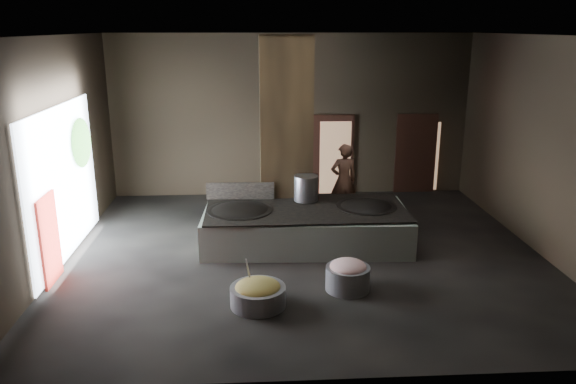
{
  "coord_description": "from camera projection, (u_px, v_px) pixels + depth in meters",
  "views": [
    {
      "loc": [
        -1.03,
        -11.12,
        4.67
      ],
      "look_at": [
        -0.33,
        0.4,
        1.25
      ],
      "focal_mm": 35.0,
      "sensor_mm": 36.0,
      "label": 1
    }
  ],
  "objects": [
    {
      "name": "left_opening",
      "position": [
        64.0,
        182.0,
        11.48
      ],
      "size": [
        0.04,
        4.2,
        3.1
      ],
      "primitive_type": "cube",
      "color": "white",
      "rests_on": "ground"
    },
    {
      "name": "pillar",
      "position": [
        286.0,
        133.0,
        13.19
      ],
      "size": [
        1.2,
        1.2,
        4.5
      ],
      "primitive_type": "cube",
      "color": "black",
      "rests_on": "ground"
    },
    {
      "name": "tree_silhouette",
      "position": [
        81.0,
        143.0,
        12.37
      ],
      "size": [
        0.28,
        1.1,
        1.1
      ],
      "primitive_type": "ellipsoid",
      "color": "#194714",
      "rests_on": "left_opening"
    },
    {
      "name": "doorway_near_glow",
      "position": [
        335.0,
        158.0,
        16.04
      ],
      "size": [
        0.89,
        0.04,
        2.11
      ],
      "primitive_type": "cube",
      "color": "#8C6647",
      "rests_on": "ground"
    },
    {
      "name": "wok_right",
      "position": [
        366.0,
        210.0,
        12.47
      ],
      "size": [
        1.31,
        1.31,
        0.37
      ],
      "primitive_type": "ellipsoid",
      "color": "black",
      "rests_on": "hearth_platform"
    },
    {
      "name": "front_wall",
      "position": [
        338.0,
        227.0,
        7.03
      ],
      "size": [
        10.0,
        0.1,
        4.5
      ],
      "primitive_type": "cube",
      "color": "black",
      "rests_on": "ground"
    },
    {
      "name": "ceiling",
      "position": [
        307.0,
        33.0,
        10.74
      ],
      "size": [
        10.0,
        9.0,
        0.1
      ],
      "primitive_type": "cube",
      "color": "black",
      "rests_on": "back_wall"
    },
    {
      "name": "platform_cap",
      "position": [
        306.0,
        209.0,
        12.32
      ],
      "size": [
        4.37,
        2.1,
        0.03
      ],
      "primitive_type": "cube",
      "color": "black",
      "rests_on": "hearth_platform"
    },
    {
      "name": "splash_guard",
      "position": [
        240.0,
        191.0,
        12.9
      ],
      "size": [
        1.55,
        0.13,
        0.39
      ],
      "primitive_type": "cube",
      "rotation": [
        0.0,
        0.0,
        -0.04
      ],
      "color": "black",
      "rests_on": "hearth_platform"
    },
    {
      "name": "floor",
      "position": [
        305.0,
        255.0,
        12.04
      ],
      "size": [
        10.0,
        9.0,
        0.1
      ],
      "primitive_type": "cube",
      "color": "black",
      "rests_on": "ground"
    },
    {
      "name": "right_wall",
      "position": [
        547.0,
        147.0,
        11.68
      ],
      "size": [
        0.1,
        9.0,
        4.5
      ],
      "primitive_type": "cube",
      "color": "black",
      "rests_on": "ground"
    },
    {
      "name": "wok_left",
      "position": [
        240.0,
        214.0,
        12.21
      ],
      "size": [
        1.41,
        1.41,
        0.39
      ],
      "primitive_type": "ellipsoid",
      "color": "black",
      "rests_on": "hearth_platform"
    },
    {
      "name": "wok_left_rim",
      "position": [
        240.0,
        211.0,
        12.19
      ],
      "size": [
        1.44,
        1.44,
        0.05
      ],
      "primitive_type": "cylinder",
      "color": "black",
      "rests_on": "hearth_platform"
    },
    {
      "name": "ladle",
      "position": [
        249.0,
        273.0,
        9.74
      ],
      "size": [
        0.12,
        0.38,
        0.69
      ],
      "primitive_type": "cylinder",
      "rotation": [
        0.49,
        0.0,
        -0.24
      ],
      "color": "gray",
      "rests_on": "veg_basin"
    },
    {
      "name": "meat_fill",
      "position": [
        348.0,
        267.0,
        10.24
      ],
      "size": [
        0.68,
        0.68,
        0.26
      ],
      "primitive_type": "ellipsoid",
      "color": "#D58084",
      "rests_on": "meat_basin"
    },
    {
      "name": "doorway_far_glow",
      "position": [
        424.0,
        157.0,
        16.21
      ],
      "size": [
        0.84,
        0.04,
        1.99
      ],
      "primitive_type": "cube",
      "color": "#8C6647",
      "rests_on": "ground"
    },
    {
      "name": "back_wall",
      "position": [
        291.0,
        116.0,
        15.74
      ],
      "size": [
        10.0,
        0.1,
        4.5
      ],
      "primitive_type": "cube",
      "color": "black",
      "rests_on": "ground"
    },
    {
      "name": "pavilion_sliver",
      "position": [
        50.0,
        240.0,
        10.45
      ],
      "size": [
        0.05,
        0.9,
        1.7
      ],
      "primitive_type": "cube",
      "color": "maroon",
      "rests_on": "ground"
    },
    {
      "name": "left_wall",
      "position": [
        52.0,
        153.0,
        11.1
      ],
      "size": [
        0.1,
        9.0,
        4.5
      ],
      "primitive_type": "cube",
      "color": "black",
      "rests_on": "ground"
    },
    {
      "name": "doorway_near",
      "position": [
        333.0,
        156.0,
        16.04
      ],
      "size": [
        1.18,
        0.08,
        2.38
      ],
      "primitive_type": "cube",
      "color": "black",
      "rests_on": "ground"
    },
    {
      "name": "veg_basin",
      "position": [
        258.0,
        296.0,
        9.71
      ],
      "size": [
        1.14,
        1.14,
        0.36
      ],
      "primitive_type": "cylinder",
      "rotation": [
        0.0,
        0.0,
        0.2
      ],
      "color": "gray",
      "rests_on": "ground"
    },
    {
      "name": "veg_fill",
      "position": [
        258.0,
        287.0,
        9.66
      ],
      "size": [
        0.79,
        0.79,
        0.24
      ],
      "primitive_type": "ellipsoid",
      "color": "olive",
      "rests_on": "veg_basin"
    },
    {
      "name": "hearth_platform",
      "position": [
        306.0,
        227.0,
        12.44
      ],
      "size": [
        4.55,
        2.33,
        0.78
      ],
      "primitive_type": "cube",
      "rotation": [
        0.0,
        0.0,
        -0.04
      ],
      "color": "silver",
      "rests_on": "ground"
    },
    {
      "name": "stock_pot",
      "position": [
        306.0,
        188.0,
        12.76
      ],
      "size": [
        0.54,
        0.54,
        0.58
      ],
      "primitive_type": "cylinder",
      "color": "gray",
      "rests_on": "hearth_platform"
    },
    {
      "name": "meat_basin",
      "position": [
        348.0,
        278.0,
        10.3
      ],
      "size": [
        1.07,
        1.07,
        0.45
      ],
      "primitive_type": "cylinder",
      "rotation": [
        0.0,
        0.0,
        0.39
      ],
      "color": "gray",
      "rests_on": "ground"
    },
    {
      "name": "wok_right_rim",
      "position": [
        366.0,
        207.0,
        12.45
      ],
      "size": [
        1.34,
        1.34,
        0.05
      ],
      "primitive_type": "cylinder",
      "color": "black",
      "rests_on": "hearth_platform"
    },
    {
      "name": "doorway_far",
      "position": [
        415.0,
        155.0,
        16.18
      ],
      "size": [
        1.18,
        0.08,
        2.38
      ],
      "primitive_type": "cube",
      "color": "black",
      "rests_on": "ground"
    },
    {
      "name": "cook",
      "position": [
        344.0,
        180.0,
        14.16
      ],
      "size": [
        0.74,
        0.54,
        1.87
      ],
      "primitive_type": "imported",
      "rotation": [
        0.0,
        0.0,
        3.3
      ],
      "color": "#8D5C47",
      "rests_on": "ground"
    }
  ]
}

